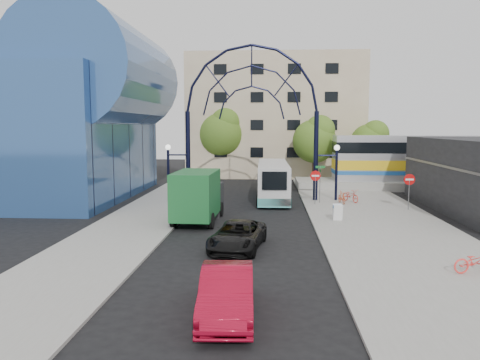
# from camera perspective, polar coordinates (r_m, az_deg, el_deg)

# --- Properties ---
(ground) EXTENTS (120.00, 120.00, 0.00)m
(ground) POSITION_cam_1_polar(r_m,az_deg,el_deg) (23.26, 0.01, -7.98)
(ground) COLOR black
(ground) RESTS_ON ground
(sidewalk_east) EXTENTS (8.00, 56.00, 0.12)m
(sidewalk_east) POSITION_cam_1_polar(r_m,az_deg,el_deg) (27.88, 17.28, -5.70)
(sidewalk_east) COLOR gray
(sidewalk_east) RESTS_ON ground
(plaza_west) EXTENTS (5.00, 50.00, 0.12)m
(plaza_west) POSITION_cam_1_polar(r_m,az_deg,el_deg) (30.12, -11.73, -4.64)
(plaza_west) COLOR gray
(plaza_west) RESTS_ON ground
(gateway_arch) EXTENTS (13.64, 0.44, 12.10)m
(gateway_arch) POSITION_cam_1_polar(r_m,az_deg,el_deg) (36.60, 1.43, 10.81)
(gateway_arch) COLOR black
(gateway_arch) RESTS_ON ground
(stop_sign) EXTENTS (0.80, 0.07, 2.50)m
(stop_sign) POSITION_cam_1_polar(r_m,az_deg,el_deg) (34.85, 9.18, 0.14)
(stop_sign) COLOR slate
(stop_sign) RESTS_ON sidewalk_east
(do_not_enter_sign) EXTENTS (0.76, 0.07, 2.48)m
(do_not_enter_sign) POSITION_cam_1_polar(r_m,az_deg,el_deg) (34.07, 19.94, -0.35)
(do_not_enter_sign) COLOR slate
(do_not_enter_sign) RESTS_ON sidewalk_east
(street_name_sign) EXTENTS (0.70, 0.70, 2.80)m
(street_name_sign) POSITION_cam_1_polar(r_m,az_deg,el_deg) (35.47, 9.73, 0.46)
(street_name_sign) COLOR slate
(street_name_sign) RESTS_ON sidewalk_east
(sandwich_board) EXTENTS (0.55, 0.61, 0.99)m
(sandwich_board) POSITION_cam_1_polar(r_m,az_deg,el_deg) (29.20, 11.83, -3.63)
(sandwich_board) COLOR white
(sandwich_board) RESTS_ON sidewalk_east
(transit_hall) EXTENTS (16.50, 18.00, 14.50)m
(transit_hall) POSITION_cam_1_polar(r_m,az_deg,el_deg) (41.05, -20.58, 7.34)
(transit_hall) COLOR #2F5490
(transit_hall) RESTS_ON ground
(apartment_block) EXTENTS (20.00, 12.10, 14.00)m
(apartment_block) POSITION_cam_1_polar(r_m,az_deg,el_deg) (57.46, 4.26, 7.70)
(apartment_block) COLOR tan
(apartment_block) RESTS_ON ground
(train_platform) EXTENTS (32.00, 5.00, 0.80)m
(train_platform) POSITION_cam_1_polar(r_m,az_deg,el_deg) (48.50, 26.14, -0.56)
(train_platform) COLOR gray
(train_platform) RESTS_ON ground
(train_car) EXTENTS (25.10, 3.05, 4.20)m
(train_car) POSITION_cam_1_polar(r_m,az_deg,el_deg) (48.28, 26.29, 2.39)
(train_car) COLOR #B7B7BC
(train_car) RESTS_ON train_platform
(tree_north_a) EXTENTS (4.48, 4.48, 7.00)m
(tree_north_a) POSITION_cam_1_polar(r_m,az_deg,el_deg) (48.64, 9.22, 5.02)
(tree_north_a) COLOR #382314
(tree_north_a) RESTS_ON ground
(tree_north_b) EXTENTS (5.12, 5.12, 8.00)m
(tree_north_b) POSITION_cam_1_polar(r_m,az_deg,el_deg) (52.67, -2.14, 5.93)
(tree_north_b) COLOR #382314
(tree_north_b) RESTS_ON ground
(tree_north_c) EXTENTS (4.16, 4.16, 6.50)m
(tree_north_c) POSITION_cam_1_polar(r_m,az_deg,el_deg) (51.54, 15.68, 4.57)
(tree_north_c) COLOR #382314
(tree_north_c) RESTS_ON ground
(city_bus) EXTENTS (2.64, 10.67, 2.92)m
(city_bus) POSITION_cam_1_polar(r_m,az_deg,el_deg) (37.79, 4.03, -0.01)
(city_bus) COLOR silver
(city_bus) RESTS_ON ground
(green_truck) EXTENTS (2.64, 6.38, 3.18)m
(green_truck) POSITION_cam_1_polar(r_m,az_deg,el_deg) (28.79, -5.07, -1.96)
(green_truck) COLOR black
(green_truck) RESTS_ON ground
(black_suv) EXTENTS (2.85, 5.04, 1.33)m
(black_suv) POSITION_cam_1_polar(r_m,az_deg,el_deg) (22.40, -0.29, -6.79)
(black_suv) COLOR black
(black_suv) RESTS_ON ground
(red_sedan) EXTENTS (1.84, 4.67, 1.51)m
(red_sedan) POSITION_cam_1_polar(r_m,az_deg,el_deg) (14.79, -1.62, -13.54)
(red_sedan) COLOR maroon
(red_sedan) RESTS_ON ground
(bike_near_a) EXTENTS (1.43, 1.94, 0.97)m
(bike_near_a) POSITION_cam_1_polar(r_m,az_deg,el_deg) (36.57, 13.33, -1.85)
(bike_near_a) COLOR red
(bike_near_a) RESTS_ON sidewalk_east
(bike_near_b) EXTENTS (0.70, 1.57, 0.91)m
(bike_near_b) POSITION_cam_1_polar(r_m,az_deg,el_deg) (35.68, 12.30, -2.08)
(bike_near_b) COLOR #E1592D
(bike_near_b) RESTS_ON sidewalk_east
(bike_far_a) EXTENTS (1.89, 0.94, 0.95)m
(bike_far_a) POSITION_cam_1_polar(r_m,az_deg,el_deg) (20.68, 26.81, -8.84)
(bike_far_a) COLOR #FA3832
(bike_far_a) RESTS_ON sidewalk_east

